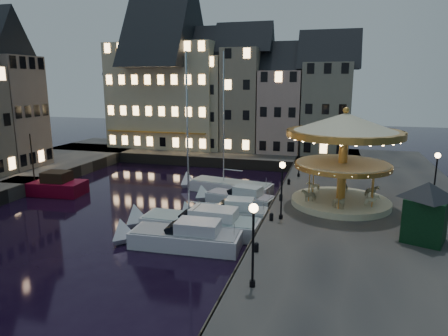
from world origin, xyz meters
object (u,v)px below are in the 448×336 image
(streetlamp_a, at_px, (253,233))
(streetlamp_d, at_px, (436,171))
(bollard_d, at_px, (289,181))
(motorboat_c, at_px, (195,223))
(streetlamp_b, at_px, (282,182))
(motorboat_e, at_px, (236,199))
(bollard_b, at_px, (271,216))
(bollard_c, at_px, (281,197))
(motorboat_b, at_px, (180,238))
(ticket_kiosk, at_px, (427,201))
(motorboat_d, at_px, (226,214))
(red_fishing_boat, at_px, (46,187))
(streetlamp_c, at_px, (300,151))
(bollard_a, at_px, (256,247))
(motorboat_f, at_px, (226,187))
(carousel, at_px, (344,142))

(streetlamp_a, xyz_separation_m, streetlamp_d, (11.30, 17.00, 0.00))
(bollard_d, xyz_separation_m, motorboat_c, (-5.59, -10.90, -0.92))
(streetlamp_d, distance_m, motorboat_c, 19.48)
(streetlamp_b, height_order, motorboat_e, streetlamp_b)
(streetlamp_d, xyz_separation_m, bollard_b, (-11.90, -7.50, -2.41))
(streetlamp_b, height_order, bollard_c, streetlamp_b)
(bollard_b, relative_size, bollard_c, 1.00)
(motorboat_b, distance_m, motorboat_e, 9.97)
(motorboat_c, relative_size, ticket_kiosk, 3.05)
(motorboat_d, distance_m, motorboat_e, 4.27)
(ticket_kiosk, bearing_deg, streetlamp_d, 75.21)
(red_fishing_boat, bearing_deg, motorboat_c, -17.78)
(bollard_b, bearing_deg, motorboat_b, -149.84)
(bollard_d, xyz_separation_m, ticket_kiosk, (9.62, -11.63, 2.24))
(motorboat_e, relative_size, ticket_kiosk, 1.69)
(bollard_b, bearing_deg, motorboat_e, 122.65)
(streetlamp_c, xyz_separation_m, bollard_a, (-0.60, -19.50, -2.41))
(bollard_d, distance_m, motorboat_c, 12.28)
(bollard_c, xyz_separation_m, red_fishing_boat, (-23.41, 0.32, -0.89))
(motorboat_b, bearing_deg, motorboat_c, 88.63)
(motorboat_c, xyz_separation_m, ticket_kiosk, (15.22, -0.73, 3.16))
(bollard_b, bearing_deg, streetlamp_c, 87.55)
(motorboat_c, distance_m, motorboat_d, 3.15)
(motorboat_e, xyz_separation_m, motorboat_f, (-2.12, 4.18, -0.11))
(bollard_a, bearing_deg, carousel, 66.01)
(streetlamp_c, height_order, red_fishing_boat, red_fishing_boat)
(bollard_b, bearing_deg, ticket_kiosk, -6.70)
(carousel, bearing_deg, streetlamp_a, -105.76)
(bollard_d, bearing_deg, motorboat_d, -115.88)
(bollard_c, bearing_deg, streetlamp_b, -82.41)
(motorboat_f, bearing_deg, red_fishing_boat, -162.34)
(bollard_a, xyz_separation_m, bollard_d, (0.00, 16.00, 0.00))
(red_fishing_boat, bearing_deg, bollard_a, -24.80)
(streetlamp_b, distance_m, carousel, 6.64)
(streetlamp_d, xyz_separation_m, motorboat_e, (-16.11, -0.93, -3.38))
(bollard_c, relative_size, carousel, 0.06)
(streetlamp_b, relative_size, streetlamp_c, 1.00)
(motorboat_d, bearing_deg, streetlamp_b, -21.58)
(motorboat_b, bearing_deg, streetlamp_d, 31.57)
(bollard_b, height_order, motorboat_f, motorboat_f)
(streetlamp_b, bearing_deg, motorboat_f, 124.07)
(motorboat_b, height_order, ticket_kiosk, ticket_kiosk)
(motorboat_d, bearing_deg, streetlamp_c, 68.63)
(carousel, height_order, ticket_kiosk, carousel)
(streetlamp_b, relative_size, streetlamp_d, 1.00)
(streetlamp_a, relative_size, motorboat_b, 0.49)
(streetlamp_b, height_order, streetlamp_d, same)
(red_fishing_boat, bearing_deg, streetlamp_a, -31.68)
(streetlamp_c, height_order, carousel, carousel)
(bollard_b, relative_size, ticket_kiosk, 0.13)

